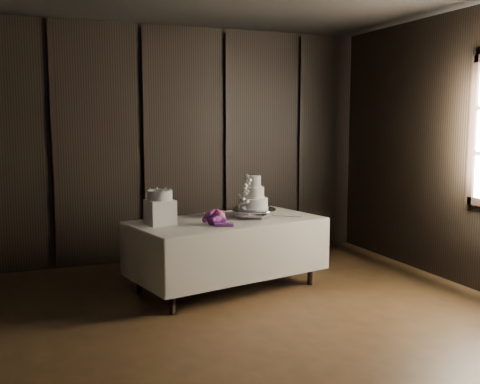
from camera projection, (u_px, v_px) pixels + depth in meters
The scene contains 8 objects.
room at pixel (251, 165), 3.88m from camera, with size 6.08×7.08×3.08m.
display_table at pixel (227, 251), 6.00m from camera, with size 2.17×1.45×0.76m.
cake_stand at pixel (254, 213), 6.10m from camera, with size 0.48×0.48×0.09m, color silver.
wedding_cake at pixel (252, 196), 6.06m from camera, with size 0.35×0.30×0.36m.
bouquet at pixel (215, 218), 5.67m from camera, with size 0.30×0.40×0.19m, color #C84F73, non-canonical shape.
box_pedestal at pixel (160, 212), 5.67m from camera, with size 0.26×0.26×0.25m, color white.
small_cake at pixel (160, 195), 5.65m from camera, with size 0.25×0.25×0.10m, color white.
cake_knife at pixel (281, 216), 6.14m from camera, with size 0.37×0.02×0.01m, color silver.
Camera 1 is at (-1.48, -3.58, 1.80)m, focal length 42.00 mm.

